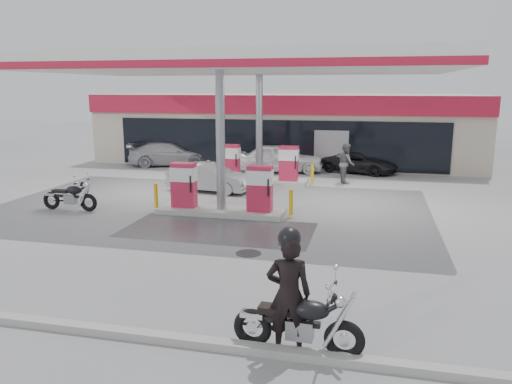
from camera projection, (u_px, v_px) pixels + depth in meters
ground at (203, 229)px, 15.89m from camera, size 90.00×90.00×0.00m
wet_patch at (218, 230)px, 15.78m from camera, size 6.00×3.00×0.00m
drain_cover at (248, 253)px, 13.53m from camera, size 0.70×0.70×0.01m
kerb at (77, 327)px, 9.21m from camera, size 28.00×0.25×0.15m
store_building at (288, 127)px, 30.65m from camera, size 22.00×8.22×4.00m
canopy at (242, 65)px, 19.56m from camera, size 16.00×10.02×5.51m
pump_island_near at (221, 194)px, 17.65m from camera, size 5.14×1.30×1.78m
pump_island_far at (259, 168)px, 23.36m from camera, size 5.14×1.30×1.78m
main_motorcycle at (300, 324)px, 8.38m from camera, size 2.27×0.87×1.16m
biker_main at (289, 294)px, 8.33m from camera, size 0.81×0.59×2.06m
parked_motorcycle at (71, 197)px, 18.17m from camera, size 2.17×0.83×1.12m
sedan_white at (281, 158)px, 26.30m from camera, size 4.71×2.63×1.51m
attendant at (346, 163)px, 23.37m from camera, size 0.93×1.07×1.87m
hatchback_silver at (210, 178)px, 21.47m from camera, size 3.85×1.81×1.22m
parked_car_left at (169, 154)px, 28.58m from camera, size 5.01×3.41×1.35m
parked_car_right at (360, 162)px, 26.19m from camera, size 4.29×2.96×1.09m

